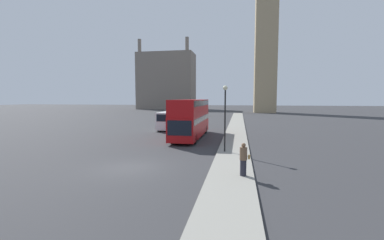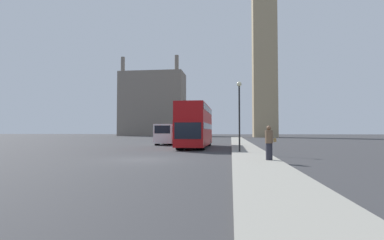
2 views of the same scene
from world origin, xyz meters
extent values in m
plane|color=#333335|center=(0.00, 0.00, 0.00)|extent=(300.00, 300.00, 0.00)
cube|color=gray|center=(6.26, 0.00, 0.07)|extent=(2.53, 120.00, 0.15)
cube|color=tan|center=(14.19, 67.08, 24.34)|extent=(6.36, 6.36, 48.67)
cube|color=slate|center=(-22.84, 87.29, 11.28)|extent=(22.43, 11.41, 22.56)
cylinder|color=slate|center=(-32.37, 82.44, 25.04)|extent=(1.37, 1.37, 4.96)
cylinder|color=slate|center=(-13.30, 82.44, 25.04)|extent=(1.37, 1.37, 4.96)
cube|color=#A80F11|center=(1.43, 12.92, 1.42)|extent=(2.53, 11.10, 2.28)
cube|color=#A80F11|center=(1.43, 12.92, 3.38)|extent=(2.53, 10.88, 1.64)
cube|color=black|center=(1.43, 12.92, 2.14)|extent=(2.57, 10.66, 0.55)
cube|color=black|center=(1.43, 12.92, 3.83)|extent=(2.57, 10.44, 0.55)
cube|color=black|center=(1.43, 7.36, 1.70)|extent=(2.23, 0.03, 1.37)
cylinder|color=black|center=(0.51, 9.04, 0.52)|extent=(0.71, 1.03, 1.03)
cylinder|color=black|center=(2.34, 9.04, 0.52)|extent=(0.71, 1.03, 1.03)
cylinder|color=black|center=(0.51, 16.81, 0.52)|extent=(0.71, 1.03, 1.03)
cylinder|color=black|center=(2.34, 16.81, 0.52)|extent=(0.71, 1.03, 1.03)
cube|color=white|center=(-2.86, 19.47, 1.36)|extent=(2.15, 5.74, 2.28)
cube|color=black|center=(-2.86, 16.59, 1.86)|extent=(1.83, 0.02, 0.91)
cube|color=black|center=(-2.86, 17.60, 1.86)|extent=(2.18, 1.03, 0.73)
cylinder|color=black|center=(-3.67, 17.52, 0.39)|extent=(0.54, 0.78, 0.78)
cylinder|color=black|center=(-2.06, 17.52, 0.39)|extent=(0.54, 0.78, 0.78)
cylinder|color=black|center=(-3.67, 21.42, 0.39)|extent=(0.54, 0.78, 0.78)
cylinder|color=black|center=(-2.06, 21.42, 0.39)|extent=(0.54, 0.78, 0.78)
cylinder|color=#23232D|center=(6.93, -0.87, 0.59)|extent=(0.34, 0.34, 0.87)
cylinder|color=brown|center=(6.93, -0.87, 1.37)|extent=(0.40, 0.40, 0.69)
sphere|color=brown|center=(6.93, -0.87, 1.83)|extent=(0.24, 0.24, 0.24)
cube|color=olive|center=(7.23, -0.87, 1.19)|extent=(0.12, 0.24, 0.20)
cylinder|color=black|center=(5.58, 5.41, 2.57)|extent=(0.12, 0.12, 4.84)
sphere|color=beige|center=(5.58, 5.41, 5.17)|extent=(0.36, 0.36, 0.36)
camera|label=1|loc=(6.69, -14.80, 4.34)|focal=24.00mm
camera|label=2|loc=(4.96, -16.97, 1.66)|focal=28.00mm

